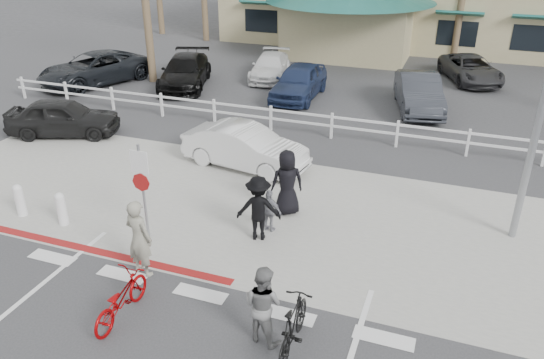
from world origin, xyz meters
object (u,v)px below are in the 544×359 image
at_px(car_white_sedan, 245,147).
at_px(car_red_compact, 63,117).
at_px(bike_red, 120,299).
at_px(bike_black, 293,326).
at_px(sign_post, 143,188).

distance_m(car_white_sedan, car_red_compact, 7.54).
height_order(bike_red, bike_black, bike_black).
relative_size(sign_post, bike_red, 1.62).
distance_m(bike_red, bike_black, 3.58).
height_order(car_white_sedan, car_red_compact, car_red_compact).
bearing_deg(car_white_sedan, car_red_compact, 96.33).
height_order(bike_red, car_white_sedan, car_white_sedan).
xyz_separation_m(bike_black, car_white_sedan, (-4.05, 7.35, 0.15)).
xyz_separation_m(sign_post, car_red_compact, (-6.88, 5.22, -0.75)).
bearing_deg(car_white_sedan, bike_red, -167.61).
bearing_deg(sign_post, bike_black, -27.53).
xyz_separation_m(bike_red, bike_black, (3.56, 0.36, 0.07)).
distance_m(bike_red, car_red_compact, 11.36).
xyz_separation_m(bike_red, car_red_compact, (-8.02, 8.04, 0.23)).
bearing_deg(bike_red, car_red_compact, -45.70).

